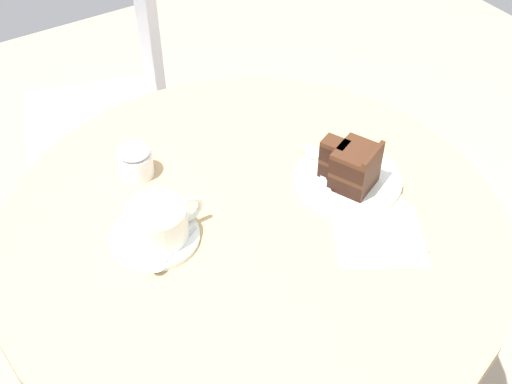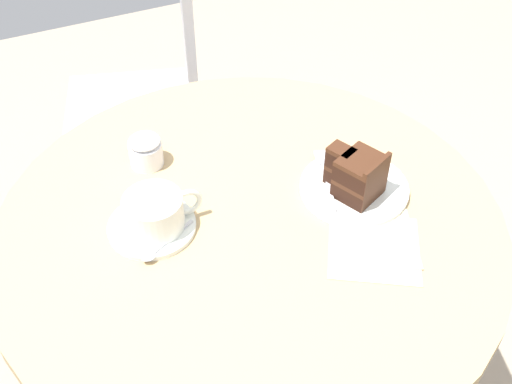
# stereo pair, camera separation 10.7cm
# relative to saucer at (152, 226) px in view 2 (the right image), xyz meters

# --- Properties ---
(cafe_table) EXTENTS (0.87, 0.87, 0.75)m
(cafe_table) POSITION_rel_saucer_xyz_m (0.16, -0.05, -0.12)
(cafe_table) COLOR tan
(cafe_table) RESTS_ON ground
(saucer) EXTENTS (0.15, 0.15, 0.01)m
(saucer) POSITION_rel_saucer_xyz_m (0.00, 0.00, 0.00)
(saucer) COLOR silver
(saucer) RESTS_ON cafe_table
(coffee_cup) EXTENTS (0.13, 0.10, 0.06)m
(coffee_cup) POSITION_rel_saucer_xyz_m (0.01, -0.00, 0.04)
(coffee_cup) COLOR silver
(coffee_cup) RESTS_ON saucer
(teaspoon) EXTENTS (0.10, 0.06, 0.00)m
(teaspoon) POSITION_rel_saucer_xyz_m (-0.00, -0.05, 0.01)
(teaspoon) COLOR silver
(teaspoon) RESTS_ON saucer
(cake_plate) EXTENTS (0.19, 0.19, 0.01)m
(cake_plate) POSITION_rel_saucer_xyz_m (0.35, -0.06, 0.00)
(cake_plate) COLOR silver
(cake_plate) RESTS_ON cafe_table
(cake_slice) EXTENTS (0.09, 0.11, 0.09)m
(cake_slice) POSITION_rel_saucer_xyz_m (0.35, -0.08, 0.05)
(cake_slice) COLOR black
(cake_slice) RESTS_ON cake_plate
(fork) EXTENTS (0.07, 0.15, 0.00)m
(fork) POSITION_rel_saucer_xyz_m (0.32, -0.01, 0.01)
(fork) COLOR silver
(fork) RESTS_ON cake_plate
(napkin) EXTENTS (0.20, 0.20, 0.00)m
(napkin) POSITION_rel_saucer_xyz_m (0.32, -0.19, -0.00)
(napkin) COLOR beige
(napkin) RESTS_ON cafe_table
(cafe_chair) EXTENTS (0.47, 0.47, 0.93)m
(cafe_chair) POSITION_rel_saucer_xyz_m (0.25, 0.75, -0.22)
(cafe_chair) COLOR #BCBCC1
(cafe_chair) RESTS_ON ground
(sugar_pot) EXTENTS (0.06, 0.06, 0.06)m
(sugar_pot) POSITION_rel_saucer_xyz_m (0.04, 0.16, 0.03)
(sugar_pot) COLOR white
(sugar_pot) RESTS_ON cafe_table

